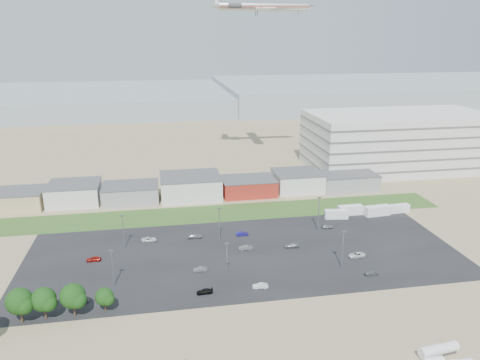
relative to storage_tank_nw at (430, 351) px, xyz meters
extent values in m
plane|color=#8E7E5A|center=(-31.72, 29.26, -1.30)|extent=(700.00, 700.00, 0.00)
cube|color=black|center=(-26.72, 49.26, -1.29)|extent=(120.00, 50.00, 0.01)
cube|color=#38531F|center=(-31.72, 81.26, -1.29)|extent=(160.00, 16.00, 0.02)
cube|color=silver|center=(58.28, 124.26, 11.20)|extent=(80.00, 40.00, 25.00)
imported|color=silver|center=(3.40, 41.75, -0.65)|extent=(4.87, 2.61, 1.30)
imported|color=#595B5E|center=(2.97, 31.80, -0.69)|extent=(3.55, 1.46, 1.20)
imported|color=black|center=(-39.82, 30.28, -0.73)|extent=(3.93, 1.73, 1.12)
imported|color=#595B5E|center=(-39.77, 41.35, -0.70)|extent=(3.66, 1.31, 1.20)
imported|color=maroon|center=(-67.64, 52.05, -0.64)|extent=(3.88, 1.61, 1.31)
imported|color=#A5A5AA|center=(-39.41, 62.15, -0.65)|extent=(4.52, 1.95, 1.30)
imported|color=#595B5E|center=(-25.86, 51.69, -0.65)|extent=(4.00, 1.63, 1.29)
imported|color=#A5A5AA|center=(2.46, 62.22, -0.70)|extent=(3.57, 1.56, 1.20)
imported|color=silver|center=(-52.96, 62.20, -0.68)|extent=(4.63, 2.43, 1.24)
imported|color=#595B5E|center=(-68.54, 31.54, -0.65)|extent=(4.52, 1.94, 1.30)
imported|color=navy|center=(-25.06, 61.53, -0.68)|extent=(3.77, 1.47, 1.22)
imported|color=#A5A5AA|center=(-12.56, 50.89, -0.71)|extent=(4.24, 2.19, 1.18)
imported|color=silver|center=(-26.27, 30.41, -0.68)|extent=(3.86, 1.64, 1.24)
camera|label=1|loc=(-48.72, -67.26, 57.49)|focal=35.00mm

